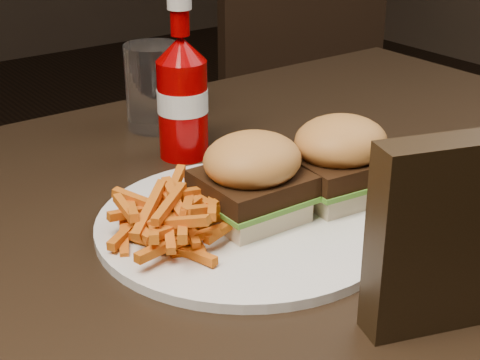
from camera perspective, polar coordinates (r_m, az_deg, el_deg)
dining_table at (r=0.81m, az=1.23°, el=-3.03°), size 1.20×0.80×0.04m
chair_far at (r=1.80m, az=1.26°, el=2.50°), size 0.46×0.46×0.04m
plate at (r=0.74m, az=0.46°, el=-3.42°), size 0.30×0.30×0.01m
sandwich_half_a at (r=0.74m, az=0.94°, el=-2.17°), size 0.09×0.09×0.02m
sandwich_half_b at (r=0.79m, az=7.61°, el=-0.55°), size 0.10×0.09×0.02m
fries_pile at (r=0.70m, az=-4.90°, el=-2.77°), size 0.14×0.14×0.04m
ketchup_bottle at (r=0.90m, az=-4.45°, el=5.45°), size 0.07×0.07×0.12m
tumbler at (r=1.00m, az=-6.69°, el=7.06°), size 0.10×0.10×0.12m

